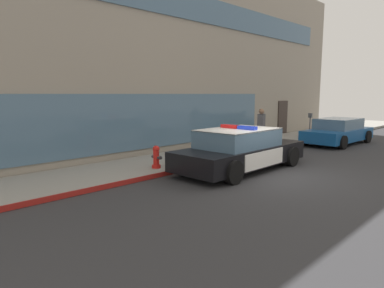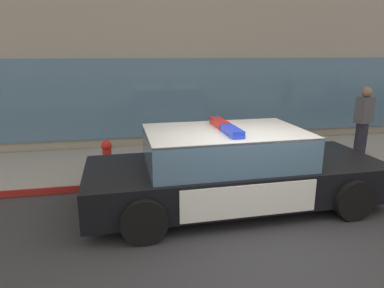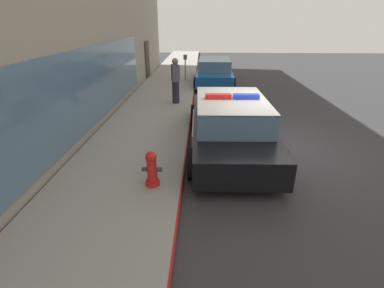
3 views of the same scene
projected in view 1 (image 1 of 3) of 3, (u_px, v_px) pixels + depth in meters
name	position (u px, v px, depth m)	size (l,w,h in m)	color
ground	(268.00, 174.00, 10.72)	(48.00, 48.00, 0.00)	#303033
sidewalk	(189.00, 158.00, 13.13)	(48.00, 2.69, 0.15)	gray
curb_red_paint	(216.00, 163.00, 12.19)	(28.80, 0.04, 0.14)	maroon
storefront_building	(131.00, 61.00, 18.01)	(24.94, 9.54, 8.49)	gray
police_cruiser	(241.00, 150.00, 11.26)	(5.15, 2.18, 1.49)	black
fire_hydrant	(156.00, 157.00, 10.92)	(0.34, 0.39, 0.73)	red
car_down_street	(338.00, 131.00, 17.17)	(4.64, 2.10, 1.29)	#144C8C
pedestrian_on_sidewalk	(261.00, 128.00, 15.17)	(0.46, 0.37, 1.71)	#23232D
parking_meter	(310.00, 121.00, 18.24)	(0.12, 0.18, 1.34)	slate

